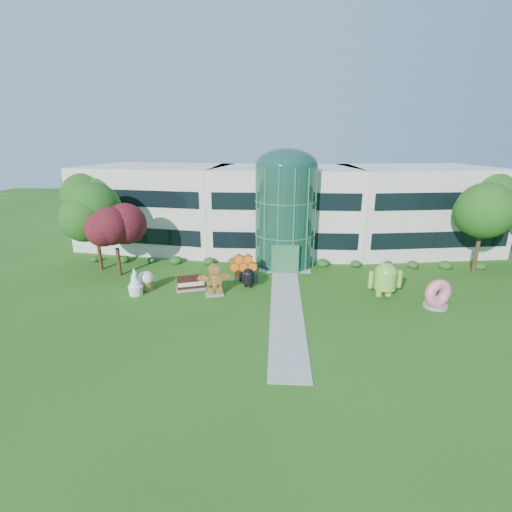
# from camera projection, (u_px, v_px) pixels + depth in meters

# --- Properties ---
(ground) EXTENTS (140.00, 140.00, 0.00)m
(ground) POSITION_uv_depth(u_px,v_px,m) (287.00, 315.00, 26.92)
(ground) COLOR #215114
(ground) RESTS_ON ground
(building) EXTENTS (46.00, 15.00, 9.30)m
(building) POSITION_uv_depth(u_px,v_px,m) (284.00, 208.00, 42.66)
(building) COLOR beige
(building) RESTS_ON ground
(atrium) EXTENTS (6.00, 6.00, 9.80)m
(atrium) POSITION_uv_depth(u_px,v_px,m) (285.00, 216.00, 36.87)
(atrium) COLOR #194738
(atrium) RESTS_ON ground
(walkway) EXTENTS (2.40, 20.00, 0.04)m
(walkway) POSITION_uv_depth(u_px,v_px,m) (286.00, 304.00, 28.81)
(walkway) COLOR #9E9E93
(walkway) RESTS_ON ground
(tree_red) EXTENTS (4.00, 4.00, 6.00)m
(tree_red) POSITION_uv_depth(u_px,v_px,m) (117.00, 245.00, 34.01)
(tree_red) COLOR #3F0C14
(tree_red) RESTS_ON ground
(trees_backdrop) EXTENTS (52.00, 8.00, 8.40)m
(trees_backdrop) POSITION_uv_depth(u_px,v_px,m) (285.00, 221.00, 38.03)
(trees_backdrop) COLOR #244F13
(trees_backdrop) RESTS_ON ground
(android_green) EXTENTS (3.06, 2.21, 3.25)m
(android_green) POSITION_uv_depth(u_px,v_px,m) (386.00, 277.00, 29.85)
(android_green) COLOR #75B83B
(android_green) RESTS_ON ground
(android_black) EXTENTS (1.91, 1.50, 1.93)m
(android_black) POSITION_uv_depth(u_px,v_px,m) (248.00, 276.00, 31.86)
(android_black) COLOR black
(android_black) RESTS_ON ground
(donut) EXTENTS (2.43, 1.75, 2.29)m
(donut) POSITION_uv_depth(u_px,v_px,m) (437.00, 293.00, 27.94)
(donut) COLOR #EF5A8E
(donut) RESTS_ON ground
(gingerbread) EXTENTS (3.14, 1.85, 2.73)m
(gingerbread) POSITION_uv_depth(u_px,v_px,m) (214.00, 279.00, 30.10)
(gingerbread) COLOR brown
(gingerbread) RESTS_ON ground
(ice_cream_sandwich) EXTENTS (2.72, 1.95, 1.09)m
(ice_cream_sandwich) POSITION_uv_depth(u_px,v_px,m) (191.00, 283.00, 31.50)
(ice_cream_sandwich) COLOR black
(ice_cream_sandwich) RESTS_ON ground
(honeycomb) EXTENTS (2.73, 1.15, 2.10)m
(honeycomb) POSITION_uv_depth(u_px,v_px,m) (244.00, 268.00, 33.79)
(honeycomb) COLOR orange
(honeycomb) RESTS_ON ground
(froyo) EXTENTS (1.48, 1.48, 2.27)m
(froyo) POSITION_uv_depth(u_px,v_px,m) (135.00, 282.00, 30.21)
(froyo) COLOR white
(froyo) RESTS_ON ground
(cupcake) EXTENTS (1.56, 1.56, 1.67)m
(cupcake) POSITION_uv_depth(u_px,v_px,m) (146.00, 281.00, 31.27)
(cupcake) COLOR white
(cupcake) RESTS_ON ground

